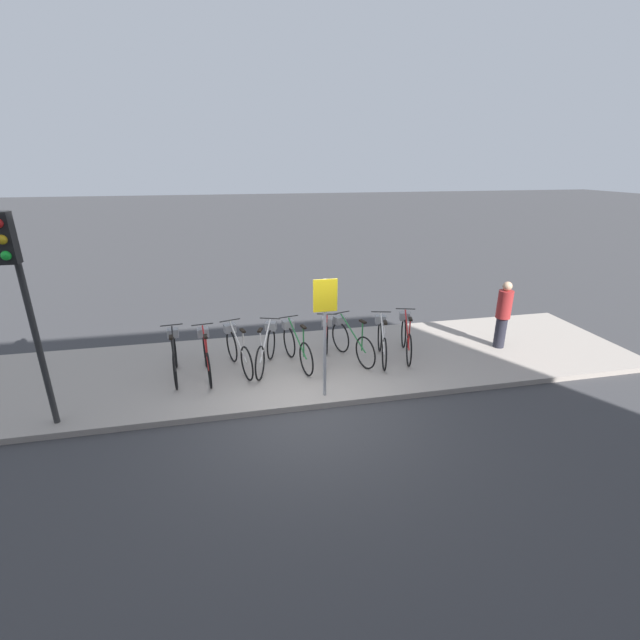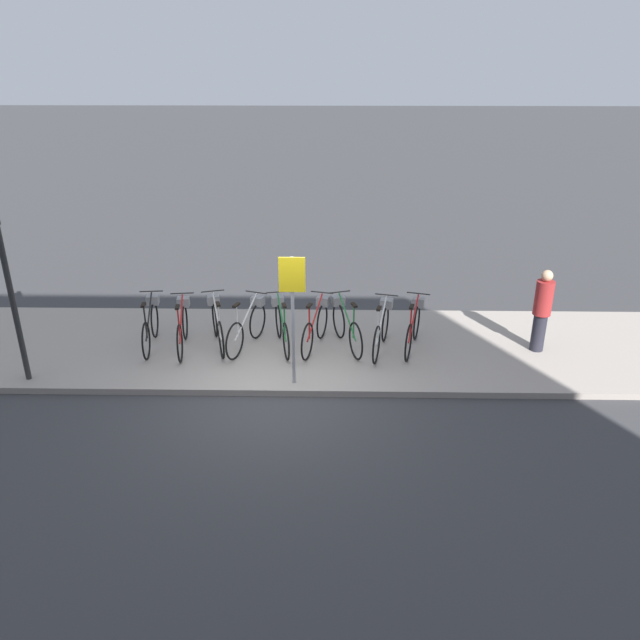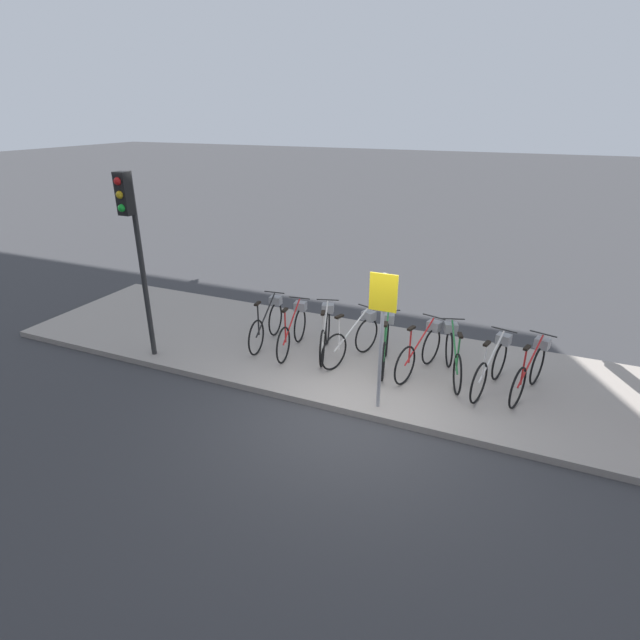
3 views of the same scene
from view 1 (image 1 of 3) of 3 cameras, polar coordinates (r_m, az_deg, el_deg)
name	(u,v)px [view 1 (image 1 of 3)]	position (r m, az deg, el deg)	size (l,w,h in m)	color
ground_plane	(311,410)	(8.22, -1.18, -11.93)	(120.00, 120.00, 0.00)	#38383A
sidewalk	(296,365)	(9.77, -3.20, -6.01)	(15.94, 3.66, 0.12)	#9E9389
parked_bicycle_0	(174,355)	(9.50, -18.83, -4.46)	(0.46, 1.74, 1.07)	black
parked_bicycle_1	(206,354)	(9.34, -14.94, -4.45)	(0.46, 1.73, 1.07)	black
parked_bicycle_2	(237,349)	(9.46, -10.96, -3.81)	(0.64, 1.68, 1.07)	black
parked_bicycle_3	(267,347)	(9.43, -7.13, -3.65)	(0.68, 1.66, 1.07)	black
parked_bicycle_4	(296,345)	(9.51, -3.25, -3.31)	(0.55, 1.71, 1.07)	black
parked_bicycle_5	(326,342)	(9.62, 0.81, -2.99)	(0.60, 1.69, 1.07)	black
parked_bicycle_6	(350,340)	(9.79, 4.06, -2.62)	(0.67, 1.67, 1.07)	black
parked_bicycle_7	(382,340)	(9.86, 8.24, -2.60)	(0.57, 1.70, 1.07)	black
parked_bicycle_8	(406,336)	(10.16, 11.40, -2.10)	(0.61, 1.69, 1.07)	black
pedestrian	(503,313)	(11.13, 23.24, 0.81)	(0.34, 0.34, 1.65)	#23232D
traffic_light	(18,280)	(7.94, -35.26, 4.39)	(0.24, 0.40, 3.60)	#2D2D2D
sign_post	(325,319)	(7.78, 0.68, 0.16)	(0.44, 0.07, 2.33)	#99999E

